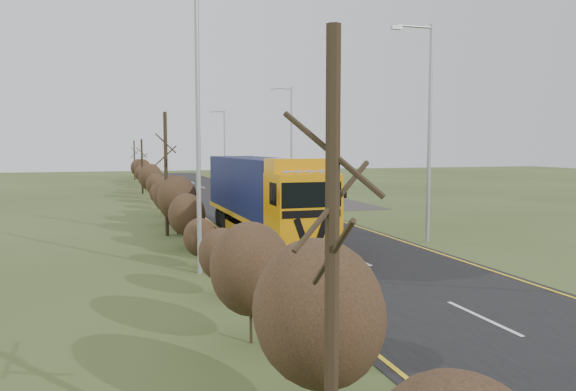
% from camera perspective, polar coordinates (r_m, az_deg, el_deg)
% --- Properties ---
extents(ground, '(160.00, 160.00, 0.00)m').
position_cam_1_polar(ground, '(25.84, 3.19, -4.75)').
color(ground, '#38421C').
rests_on(ground, ground).
extents(road, '(8.00, 120.00, 0.02)m').
position_cam_1_polar(road, '(35.28, -2.44, -2.11)').
color(road, black).
rests_on(road, ground).
extents(layby, '(6.00, 18.00, 0.02)m').
position_cam_1_polar(layby, '(46.69, 2.18, -0.36)').
color(layby, '#322F2C').
rests_on(layby, ground).
extents(lane_markings, '(7.52, 116.00, 0.01)m').
position_cam_1_polar(lane_markings, '(34.99, -2.32, -2.13)').
color(lane_markings, gold).
rests_on(lane_markings, road).
extents(hedgerow, '(2.24, 102.04, 6.05)m').
position_cam_1_polar(hedgerow, '(32.02, -11.93, -0.04)').
color(hedgerow, black).
rests_on(hedgerow, ground).
extents(lorry, '(2.76, 14.17, 3.94)m').
position_cam_1_polar(lorry, '(25.80, -2.61, 0.24)').
color(lorry, black).
rests_on(lorry, ground).
extents(car_red_hatchback, '(2.60, 4.30, 1.37)m').
position_cam_1_polar(car_red_hatchback, '(46.82, -0.09, 0.48)').
color(car_red_hatchback, maroon).
rests_on(car_red_hatchback, ground).
extents(car_blue_sedan, '(2.68, 4.74, 1.48)m').
position_cam_1_polar(car_blue_sedan, '(46.00, 2.11, 0.47)').
color(car_blue_sedan, '#0C0935').
rests_on(car_blue_sedan, ground).
extents(streetlight_near, '(2.08, 0.20, 9.81)m').
position_cam_1_polar(streetlight_near, '(26.23, 13.95, 7.16)').
color(streetlight_near, '#9A9C9F').
rests_on(streetlight_near, ground).
extents(streetlight_mid, '(2.01, 0.19, 9.49)m').
position_cam_1_polar(streetlight_mid, '(48.83, 0.21, 6.02)').
color(streetlight_mid, '#9A9C9F').
rests_on(streetlight_mid, ground).
extents(streetlight_far, '(1.91, 0.18, 8.99)m').
position_cam_1_polar(streetlight_far, '(72.77, -6.55, 5.42)').
color(streetlight_far, '#9A9C9F').
rests_on(streetlight_far, ground).
extents(left_pole, '(0.16, 0.16, 9.29)m').
position_cam_1_polar(left_pole, '(19.31, -9.12, 5.75)').
color(left_pole, '#9A9C9F').
rests_on(left_pole, ground).
extents(speed_sign, '(0.64, 0.10, 2.31)m').
position_cam_1_polar(speed_sign, '(42.30, 2.92, 1.26)').
color(speed_sign, '#9A9C9F').
rests_on(speed_sign, ground).
extents(warning_board, '(0.65, 0.11, 1.71)m').
position_cam_1_polar(warning_board, '(52.95, -2.79, 1.36)').
color(warning_board, '#9A9C9F').
rests_on(warning_board, ground).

